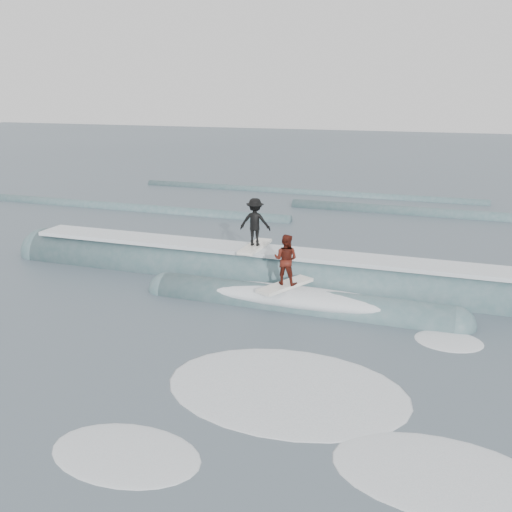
% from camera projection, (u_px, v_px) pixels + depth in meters
% --- Properties ---
extents(ground, '(160.00, 160.00, 0.00)m').
position_uv_depth(ground, '(202.00, 339.00, 15.10)').
color(ground, '#3B4A56').
rests_on(ground, ground).
extents(breaking_wave, '(20.50, 3.79, 2.02)m').
position_uv_depth(breaking_wave, '(272.00, 283.00, 19.33)').
color(breaking_wave, '#3B5E63').
rests_on(breaking_wave, ground).
extents(surfer_black, '(1.13, 2.01, 1.74)m').
position_uv_depth(surfer_black, '(255.00, 224.00, 19.46)').
color(surfer_black, white).
rests_on(surfer_black, ground).
extents(surfer_red, '(1.36, 2.04, 1.64)m').
position_uv_depth(surfer_red, '(286.00, 263.00, 17.07)').
color(surfer_red, white).
rests_on(surfer_red, ground).
extents(whitewater, '(16.60, 8.55, 0.10)m').
position_uv_depth(whitewater, '(266.00, 395.00, 12.34)').
color(whitewater, white).
rests_on(whitewater, ground).
extents(far_swells, '(43.00, 8.65, 0.80)m').
position_uv_depth(far_swells, '(315.00, 209.00, 31.48)').
color(far_swells, '#3B5E63').
rests_on(far_swells, ground).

